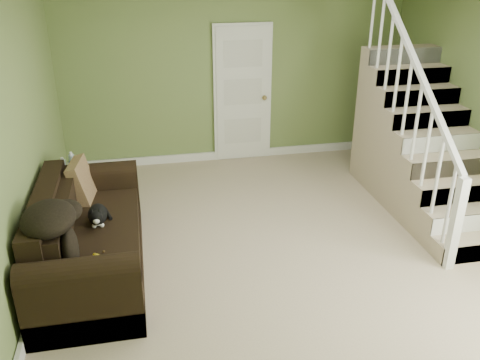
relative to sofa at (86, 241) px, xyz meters
name	(u,v)px	position (x,y,z in m)	size (l,w,h in m)	color
floor	(284,251)	(2.02, -0.05, -0.33)	(5.00, 5.50, 0.01)	tan
wall_back	(235,74)	(2.02, 2.70, 0.97)	(5.00, 0.04, 2.60)	olive
wall_front	(449,324)	(2.02, -2.80, 0.97)	(5.00, 0.04, 2.60)	olive
wall_left	(16,156)	(-0.48, -0.05, 0.97)	(0.04, 5.50, 2.60)	olive
baseboard_back	(236,154)	(2.02, 2.67, -0.27)	(5.00, 0.04, 0.12)	white
baseboard_left	(42,272)	(-0.45, -0.05, -0.27)	(0.04, 5.50, 0.12)	white
door	(243,94)	(2.12, 2.66, 0.67)	(0.86, 0.12, 2.02)	white
staircase	(417,150)	(4.01, 0.92, 0.31)	(1.00, 2.51, 2.82)	tan
sofa	(86,241)	(0.00, 0.00, 0.00)	(0.96, 2.22, 0.88)	black
side_table	(76,196)	(-0.21, 1.14, -0.03)	(0.50, 0.50, 0.82)	black
cat	(98,215)	(0.13, 0.08, 0.23)	(0.23, 0.49, 0.24)	black
banana	(99,258)	(0.17, -0.59, 0.17)	(0.05, 0.18, 0.05)	gold
throw_pillow	(82,182)	(-0.05, 0.71, 0.33)	(0.12, 0.47, 0.47)	#533221
throw_blanket	(48,219)	(-0.20, -0.55, 0.57)	(0.44, 0.58, 0.24)	black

